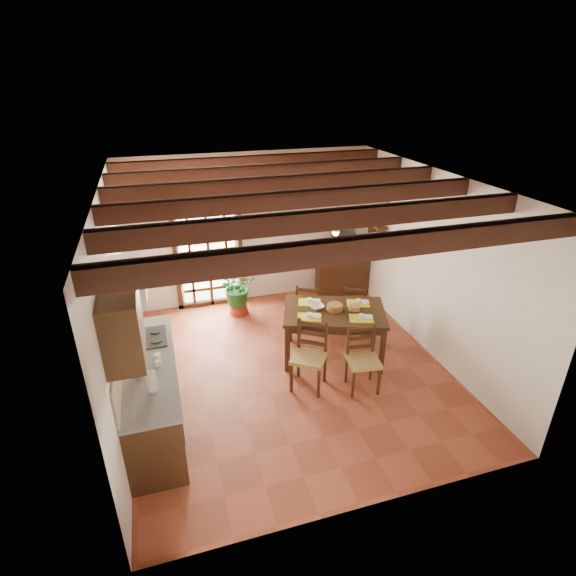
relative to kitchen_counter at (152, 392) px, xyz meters
name	(u,v)px	position (x,y,z in m)	size (l,w,h in m)	color
ground_plane	(289,369)	(1.96, 0.60, -0.47)	(5.00, 5.00, 0.00)	brown
room_shell	(290,256)	(1.96, 0.60, 1.34)	(4.52, 5.02, 2.81)	silver
ceiling_beams	(290,191)	(1.96, 0.60, 2.22)	(4.50, 4.34, 0.20)	black
french_door	(208,246)	(1.16, 3.05, 0.70)	(1.26, 0.11, 2.32)	white
kitchen_counter	(152,392)	(0.00, 0.00, 0.00)	(0.64, 2.25, 1.38)	#341F10
upper_cabinet	(122,325)	(-0.12, -0.70, 1.38)	(0.35, 0.80, 0.70)	#341F10
range_hood	(129,282)	(-0.09, 0.55, 1.26)	(0.38, 0.60, 0.54)	white
counter_items	(146,355)	(0.00, 0.09, 0.49)	(0.50, 1.43, 0.25)	black
dining_table	(334,316)	(2.70, 0.73, 0.24)	(1.74, 1.41, 0.81)	#311F10
chair_near_left	(309,368)	(2.09, 0.13, -0.17)	(0.62, 0.61, 0.98)	#A88B47
chair_near_right	(362,370)	(2.79, -0.12, -0.18)	(0.48, 0.46, 0.92)	#A88B47
chair_far_left	(309,316)	(2.60, 1.58, -0.19)	(0.55, 0.55, 0.90)	#A88B47
chair_far_right	(353,316)	(3.31, 1.33, -0.19)	(0.57, 0.56, 0.92)	#A88B47
table_setting	(335,305)	(2.70, 0.73, 0.43)	(1.09, 0.73, 0.10)	#CED721
table_bowl	(317,307)	(2.47, 0.87, 0.37)	(0.22, 0.22, 0.05)	white
sideboard	(342,272)	(3.74, 2.83, -0.05)	(1.00, 0.45, 0.85)	#341F10
crt_tv	(344,243)	(3.74, 2.82, 0.57)	(0.53, 0.50, 0.38)	black
fuse_box	(326,205)	(3.46, 3.08, 1.28)	(0.25, 0.03, 0.32)	white
plant_pot	(239,308)	(1.57, 2.53, -0.36)	(0.36, 0.36, 0.22)	maroon
potted_plant	(238,285)	(1.57, 2.53, 0.10)	(1.74, 1.49, 1.94)	#144C19
wall_shelf	(377,228)	(4.10, 2.20, 1.04)	(0.20, 0.42, 0.20)	#341F10
shelf_vase	(378,220)	(4.10, 2.20, 1.18)	(0.15, 0.15, 0.15)	#B2BFB2
shelf_flowers	(379,209)	(4.10, 2.20, 1.38)	(0.14, 0.14, 0.36)	#CED721
framed_picture	(384,198)	(4.18, 2.20, 1.58)	(0.03, 0.32, 0.32)	brown
pendant_lamp	(336,227)	(2.70, 0.83, 1.60)	(0.36, 0.36, 0.84)	black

